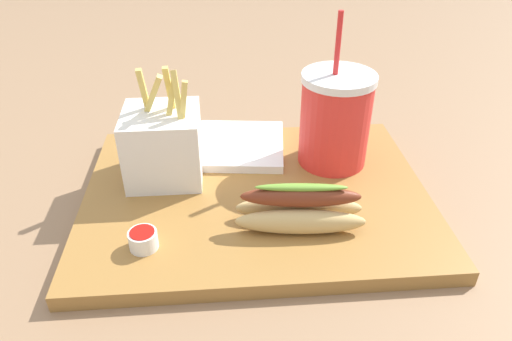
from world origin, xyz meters
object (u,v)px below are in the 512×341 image
object	(u,v)px
fries_basket	(163,144)
ketchup_cup_1	(143,239)
hot_dog_1	(300,210)
napkin_stack	(239,145)
soda_cup	(335,119)

from	to	relation	value
fries_basket	ketchup_cup_1	bearing A→B (deg)	84.38
hot_dog_1	ketchup_cup_1	world-z (taller)	hot_dog_1
ketchup_cup_1	napkin_stack	size ratio (longest dim) A/B	0.24
fries_basket	napkin_stack	size ratio (longest dim) A/B	1.14
soda_cup	ketchup_cup_1	xyz separation A→B (m)	(0.25, 0.16, -0.05)
fries_basket	hot_dog_1	distance (m)	0.20
hot_dog_1	napkin_stack	distance (m)	0.19
soda_cup	napkin_stack	world-z (taller)	soda_cup
ketchup_cup_1	napkin_stack	bearing A→B (deg)	-119.34
hot_dog_1	soda_cup	bearing A→B (deg)	-116.03
ketchup_cup_1	hot_dog_1	bearing A→B (deg)	-172.13
soda_cup	ketchup_cup_1	distance (m)	0.30
fries_basket	ketchup_cup_1	xyz separation A→B (m)	(0.01, 0.14, -0.04)
hot_dog_1	fries_basket	bearing A→B (deg)	-36.07
fries_basket	ketchup_cup_1	size ratio (longest dim) A/B	4.77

